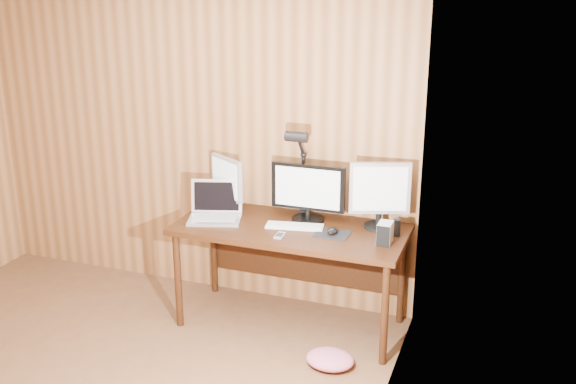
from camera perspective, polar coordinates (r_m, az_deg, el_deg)
The scene contains 14 objects.
room_shell at distance 3.62m, azimuth -22.92°, elevation -2.40°, with size 4.00×4.00×4.00m.
desk at distance 4.76m, azimuth 0.50°, elevation -4.04°, with size 1.60×0.70×0.75m.
monitor_center at distance 4.69m, azimuth 1.70°, elevation -0.02°, with size 0.53×0.23×0.41m.
monitor_left at distance 4.93m, azimuth -5.21°, elevation 0.82°, with size 0.32×0.21×0.40m.
monitor_right at distance 4.60m, azimuth 7.77°, elevation -0.09°, with size 0.40×0.20×0.47m.
laptop at distance 4.82m, azimuth -6.15°, elevation -1.47°, with size 0.43×0.38×0.26m.
keyboard at distance 4.64m, azimuth 0.57°, elevation -2.90°, with size 0.41×0.19×0.02m.
mousepad at distance 4.54m, azimuth 3.77°, elevation -3.56°, with size 0.23×0.19×0.00m, color black.
mouse at distance 4.53m, azimuth 3.78°, elevation -3.32°, with size 0.07×0.11×0.04m, color black.
hard_drive at distance 4.40m, azimuth 8.21°, elevation -3.47°, with size 0.09×0.13×0.14m.
phone at distance 4.49m, azimuth -0.71°, elevation -3.70°, with size 0.06×0.11×0.01m.
speaker at distance 4.54m, azimuth 9.20°, elevation -2.99°, with size 0.05×0.05×0.12m, color black.
desk_lamp at distance 4.72m, azimuth 0.99°, elevation 2.75°, with size 0.16×0.22×0.68m.
fabric_pile at distance 4.48m, azimuth 3.57°, elevation -13.96°, with size 0.32×0.26×0.10m, color #C65F7D, non-canonical shape.
Camera 1 is at (2.38, -2.46, 2.44)m, focal length 42.00 mm.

